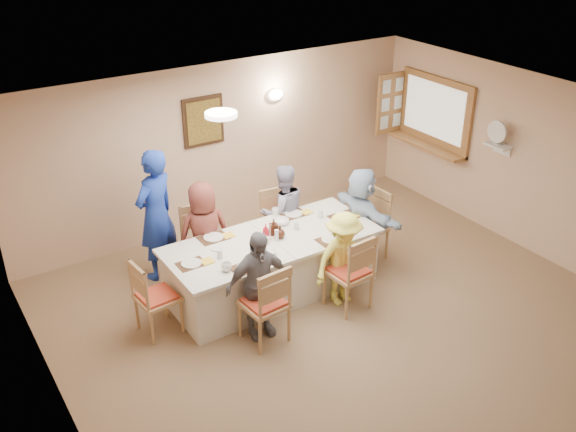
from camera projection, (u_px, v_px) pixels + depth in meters
ground at (368, 338)px, 7.44m from camera, size 7.00×7.00×0.00m
room_walls at (376, 223)px, 6.75m from camera, size 7.00×7.00×7.00m
wall_picture at (203, 121)px, 9.10m from camera, size 0.62×0.05×0.72m
wall_sconce at (276, 95)px, 9.57m from camera, size 0.26×0.09×0.18m
ceiling_light at (221, 114)px, 6.95m from camera, size 0.36×0.36×0.05m
serving_hatch at (435, 113)px, 10.09m from camera, size 0.06×1.50×1.15m
hatch_sill at (426, 145)px, 10.28m from camera, size 0.30×1.50×0.05m
shutter_door at (391, 103)px, 10.54m from camera, size 0.55×0.04×1.00m
fan_shelf at (498, 145)px, 9.09m from camera, size 0.22×0.36×0.03m
desk_fan at (498, 136)px, 9.01m from camera, size 0.30×0.30×0.28m
dining_table at (272, 265)px, 8.16m from camera, size 2.71×1.14×0.76m
chair_back_left at (201, 244)px, 8.41m from camera, size 0.54×0.54×0.98m
chair_back_right at (279, 223)px, 9.00m from camera, size 0.49×0.49×0.92m
chair_front_left at (264, 302)px, 7.21m from camera, size 0.52×0.52×1.02m
chair_front_right at (349, 271)px, 7.78m from camera, size 0.53×0.53×1.03m
chair_left_end at (157, 296)px, 7.36m from camera, size 0.50×0.50×0.97m
chair_right_end at (368, 226)px, 8.85m from camera, size 0.51×0.51×1.00m
diner_back_left at (204, 234)px, 8.22m from camera, size 0.79×0.60×1.41m
diner_back_right at (283, 212)px, 8.81m from camera, size 0.83×0.73×1.37m
diner_front_left at (258, 285)px, 7.22m from camera, size 0.84×0.45×1.35m
diner_front_right at (343, 259)px, 7.83m from camera, size 0.82×0.50×1.24m
diner_right_end at (361, 216)px, 8.70m from camera, size 1.29×0.44×1.38m
caregiver at (156, 215)px, 8.27m from camera, size 0.99×0.94×1.79m
placemat_fl at (247, 268)px, 7.38m from camera, size 0.36×0.27×0.01m
plate_fl at (247, 267)px, 7.37m from camera, size 0.23×0.23×0.01m
napkin_fl at (262, 265)px, 7.42m from camera, size 0.15×0.15×0.01m
placemat_fr at (331, 240)px, 7.96m from camera, size 0.34×0.25×0.01m
plate_fr at (331, 239)px, 7.95m from camera, size 0.23×0.23×0.01m
napkin_fr at (345, 237)px, 8.00m from camera, size 0.14×0.14×0.01m
placemat_bl at (213, 238)px, 8.00m from camera, size 0.36×0.27×0.01m
plate_bl at (213, 237)px, 8.00m from camera, size 0.25×0.25×0.02m
napkin_bl at (228, 235)px, 8.05m from camera, size 0.15×0.15×0.01m
placemat_br at (294, 214)px, 8.58m from camera, size 0.34×0.25×0.01m
plate_br at (294, 214)px, 8.58m from camera, size 0.24×0.24×0.01m
napkin_br at (307, 212)px, 8.63m from camera, size 0.14×0.14×0.01m
placemat_le at (191, 264)px, 7.45m from camera, size 0.33×0.24×0.01m
plate_le at (191, 263)px, 7.44m from camera, size 0.24×0.24×0.01m
napkin_le at (207, 261)px, 7.50m from camera, size 0.15×0.15×0.01m
placemat_re at (344, 217)px, 8.52m from camera, size 0.37×0.27×0.01m
plate_re at (344, 216)px, 8.52m from camera, size 0.24×0.24×0.01m
napkin_re at (357, 214)px, 8.57m from camera, size 0.14×0.14×0.01m
teacup_a at (227, 267)px, 7.30m from camera, size 0.16×0.16×0.10m
teacup_b at (275, 212)px, 8.55m from camera, size 0.14×0.14×0.09m
bowl_a at (268, 252)px, 7.65m from camera, size 0.29×0.29×0.05m
bowl_b at (281, 222)px, 8.33m from camera, size 0.23×0.23×0.07m
condiment_ketchup at (266, 232)px, 7.90m from camera, size 0.16×0.16×0.23m
condiment_brown at (274, 227)px, 8.05m from camera, size 0.15×0.15×0.21m
condiment_malt at (280, 232)px, 7.97m from camera, size 0.14×0.14×0.17m
drinking_glass at (259, 237)px, 7.92m from camera, size 0.07×0.07×0.10m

